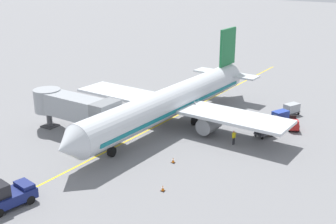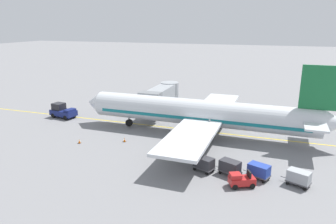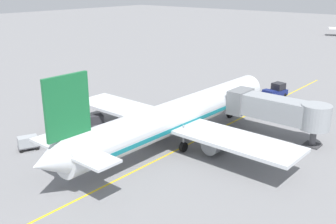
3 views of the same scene
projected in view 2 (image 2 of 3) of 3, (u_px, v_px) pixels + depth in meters
ground_plane at (196, 131)px, 46.89m from camera, size 400.00×400.00×0.00m
gate_lead_in_line at (196, 131)px, 46.89m from camera, size 0.24×80.00×0.01m
parked_airliner at (201, 113)px, 44.35m from camera, size 30.06×37.24×10.63m
jet_bridge at (161, 95)px, 54.44m from camera, size 12.34×3.50×4.98m
pushback_tractor at (63, 111)px, 53.21m from camera, size 2.85×4.69×2.40m
baggage_tug_lead at (241, 180)px, 30.62m from camera, size 2.18×2.77×1.62m
baggage_cart_front at (204, 163)px, 33.79m from camera, size 2.04×2.94×1.58m
baggage_cart_second_in_train at (230, 166)px, 33.00m from camera, size 2.04×2.94×1.58m
baggage_cart_third_in_train at (259, 170)px, 32.11m from camera, size 2.04×2.94×1.58m
baggage_cart_tail_end at (299, 177)px, 30.73m from camera, size 2.04×2.94×1.58m
ground_crew_wing_walker at (172, 151)px, 36.90m from camera, size 0.32×0.72×1.69m
safety_cone_nose_left at (79, 141)px, 41.85m from camera, size 0.36×0.36×0.59m
safety_cone_nose_right at (124, 140)px, 42.38m from camera, size 0.36×0.36×0.59m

